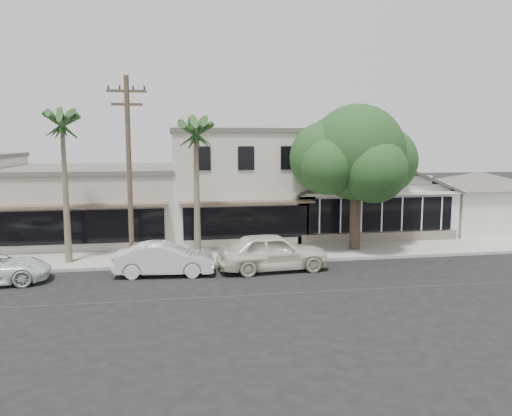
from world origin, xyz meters
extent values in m
plane|color=black|center=(0.00, 0.00, 0.00)|extent=(140.00, 140.00, 0.00)
cube|color=#9E9991|center=(-8.00, 6.75, 0.07)|extent=(90.00, 3.50, 0.15)
cube|color=silver|center=(5.00, 12.50, 1.50)|extent=(10.00, 8.00, 3.00)
cube|color=black|center=(5.00, 8.44, 1.75)|extent=(8.80, 0.10, 2.00)
cube|color=#60564C|center=(5.00, 8.45, 0.35)|extent=(9.60, 0.18, 0.70)
cube|color=silver|center=(13.20, 11.50, 1.50)|extent=(6.00, 6.00, 3.00)
cube|color=beige|center=(-3.00, 13.50, 3.25)|extent=(8.00, 10.00, 6.50)
cube|color=#B9B3A6|center=(-12.00, 13.50, 2.10)|extent=(10.00, 10.00, 4.20)
cylinder|color=brown|center=(-9.00, 5.20, 4.50)|extent=(0.24, 0.24, 9.00)
cube|color=brown|center=(-9.00, 5.20, 8.30)|extent=(1.80, 0.12, 0.12)
cube|color=brown|center=(-9.00, 5.20, 7.70)|extent=(1.40, 0.12, 0.12)
imported|color=beige|center=(-2.45, 3.67, 0.89)|extent=(5.37, 2.53, 1.77)
imported|color=silver|center=(-7.45, 3.64, 0.74)|extent=(4.59, 1.93, 1.48)
cylinder|color=#4A392D|center=(2.76, 6.80, 1.58)|extent=(0.59, 0.59, 3.16)
sphere|color=#1C3E19|center=(2.76, 6.80, 5.43)|extent=(5.13, 5.13, 5.13)
sphere|color=#1C3E19|center=(4.53, 7.39, 4.94)|extent=(3.75, 3.75, 3.75)
sphere|color=#1C3E19|center=(1.18, 7.20, 5.13)|extent=(3.95, 3.95, 3.95)
sphere|color=#1C3E19|center=(3.15, 5.32, 4.54)|extent=(3.36, 3.36, 3.36)
sphere|color=#1C3E19|center=(2.17, 8.38, 5.73)|extent=(3.55, 3.55, 3.55)
sphere|color=#1C3E19|center=(3.94, 8.18, 6.12)|extent=(3.16, 3.16, 3.16)
sphere|color=#1C3E19|center=(0.98, 6.01, 4.74)|extent=(2.96, 2.96, 2.96)
cone|color=#726651|center=(-5.83, 6.14, 3.11)|extent=(0.37, 0.37, 6.22)
cone|color=#726651|center=(-12.10, 6.24, 3.33)|extent=(0.35, 0.35, 6.65)
camera|label=1|loc=(-7.01, -18.76, 6.03)|focal=35.00mm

